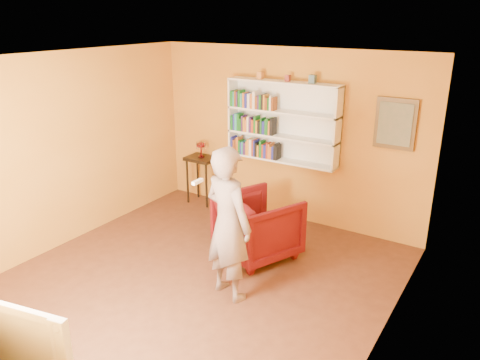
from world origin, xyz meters
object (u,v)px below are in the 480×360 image
at_px(armchair, 258,226).
at_px(television, 19,332).
at_px(bookshelf, 284,122).
at_px(console_table, 201,165).
at_px(person, 228,224).
at_px(ruby_lustre, 201,146).

distance_m(armchair, television, 3.39).
relative_size(bookshelf, console_table, 2.17).
bearing_deg(person, console_table, -32.07).
distance_m(console_table, person, 2.93).
relative_size(console_table, television, 0.69).
height_order(ruby_lustre, television, television).
xyz_separation_m(ruby_lustre, television, (1.57, -4.50, -0.20)).
distance_m(bookshelf, person, 2.46).
bearing_deg(console_table, ruby_lustre, 110.56).
relative_size(ruby_lustre, television, 0.22).
bearing_deg(television, bookshelf, 79.95).
relative_size(bookshelf, ruby_lustre, 6.87).
xyz_separation_m(bookshelf, armchair, (0.31, -1.30, -1.16)).
bearing_deg(armchair, ruby_lustre, -8.67).
bearing_deg(television, armchair, 75.07).
xyz_separation_m(armchair, television, (-0.23, -3.36, 0.38)).
distance_m(ruby_lustre, person, 2.92).
bearing_deg(bookshelf, armchair, -76.60).
bearing_deg(armchair, bookshelf, -52.75).
xyz_separation_m(console_table, ruby_lustre, (-0.00, 0.00, 0.33)).
height_order(console_table, ruby_lustre, ruby_lustre).
bearing_deg(armchair, console_table, -8.67).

